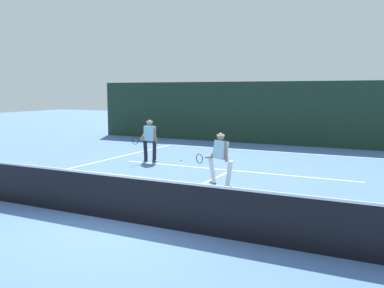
# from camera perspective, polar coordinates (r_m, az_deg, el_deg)

# --- Properties ---
(ground_plane) EXTENTS (80.00, 80.00, 0.00)m
(ground_plane) POSITION_cam_1_polar(r_m,az_deg,el_deg) (9.44, -9.39, -10.28)
(ground_plane) COLOR #4C73B5
(court_line_baseline_far) EXTENTS (10.86, 0.10, 0.01)m
(court_line_baseline_far) POSITION_cam_1_polar(r_m,az_deg,el_deg) (19.98, 10.84, -0.98)
(court_line_baseline_far) COLOR white
(court_line_baseline_far) RESTS_ON ground_plane
(court_line_service) EXTENTS (8.85, 0.10, 0.01)m
(court_line_service) POSITION_cam_1_polar(r_m,az_deg,el_deg) (15.08, 5.40, -3.56)
(court_line_service) COLOR white
(court_line_service) RESTS_ON ground_plane
(court_line_centre) EXTENTS (0.10, 6.40, 0.01)m
(court_line_centre) POSITION_cam_1_polar(r_m,az_deg,el_deg) (12.08, -0.40, -6.27)
(court_line_centre) COLOR white
(court_line_centre) RESTS_ON ground_plane
(tennis_net) EXTENTS (11.89, 0.09, 1.12)m
(tennis_net) POSITION_cam_1_polar(r_m,az_deg,el_deg) (9.30, -9.46, -7.18)
(tennis_net) COLOR #1E4723
(tennis_net) RESTS_ON ground_plane
(player_near) EXTENTS (1.11, 0.81, 1.58)m
(player_near) POSITION_cam_1_polar(r_m,az_deg,el_deg) (12.61, 3.82, -1.72)
(player_near) COLOR silver
(player_near) RESTS_ON ground_plane
(player_far) EXTENTS (0.79, 0.87, 1.67)m
(player_far) POSITION_cam_1_polar(r_m,az_deg,el_deg) (16.84, -5.76, 0.74)
(player_far) COLOR black
(player_far) RESTS_ON ground_plane
(tennis_ball) EXTENTS (0.07, 0.07, 0.07)m
(tennis_ball) POSITION_cam_1_polar(r_m,az_deg,el_deg) (17.03, -1.51, -2.17)
(tennis_ball) COLOR #D1E033
(tennis_ball) RESTS_ON ground_plane
(back_fence_windscreen) EXTENTS (22.82, 0.12, 3.29)m
(back_fence_windscreen) POSITION_cam_1_polar(r_m,az_deg,el_deg) (22.24, 12.70, 4.05)
(back_fence_windscreen) COLOR #1B3022
(back_fence_windscreen) RESTS_ON ground_plane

